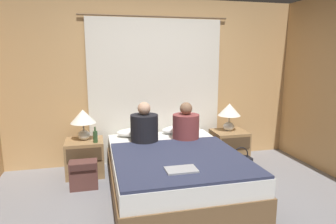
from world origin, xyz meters
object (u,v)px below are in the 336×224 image
(bed, at_px, (174,171))
(lamp_left, at_px, (83,119))
(lamp_right, at_px, (229,112))
(handbag_on_floor, at_px, (240,164))
(nightstand_left, at_px, (85,157))
(nightstand_right, at_px, (229,146))
(laptop_on_bed, at_px, (181,170))
(pillow_left, at_px, (137,132))
(beer_bottle_on_left_stand, at_px, (95,136))
(pillow_right, at_px, (181,129))
(person_right_in_bed, at_px, (186,125))
(backpack_on_floor, at_px, (84,173))
(person_left_in_bed, at_px, (144,127))

(bed, height_order, lamp_left, lamp_left)
(lamp_right, relative_size, handbag_on_floor, 1.16)
(nightstand_left, height_order, nightstand_right, same)
(nightstand_left, relative_size, lamp_left, 1.20)
(bed, height_order, laptop_on_bed, laptop_on_bed)
(bed, relative_size, pillow_left, 3.49)
(lamp_right, xyz_separation_m, beer_bottle_on_left_stand, (-2.04, -0.17, -0.21))
(pillow_right, distance_m, beer_bottle_on_left_stand, 1.31)
(person_right_in_bed, xyz_separation_m, backpack_on_floor, (-1.41, -0.21, -0.49))
(lamp_left, bearing_deg, person_right_in_bed, -11.52)
(pillow_left, relative_size, beer_bottle_on_left_stand, 2.77)
(bed, relative_size, lamp_left, 4.84)
(handbag_on_floor, bearing_deg, beer_bottle_on_left_stand, 171.80)
(lamp_left, bearing_deg, beer_bottle_on_left_stand, -47.65)
(bed, relative_size, lamp_right, 4.84)
(person_right_in_bed, relative_size, backpack_on_floor, 1.50)
(person_left_in_bed, bearing_deg, beer_bottle_on_left_stand, 169.98)
(nightstand_left, distance_m, lamp_left, 0.55)
(bed, distance_m, pillow_left, 0.97)
(nightstand_right, xyz_separation_m, pillow_right, (-0.76, 0.11, 0.29))
(backpack_on_floor, bearing_deg, beer_bottle_on_left_stand, 63.77)
(bed, height_order, nightstand_right, nightstand_right)
(lamp_left, xyz_separation_m, handbag_on_floor, (2.18, -0.46, -0.68))
(bed, xyz_separation_m, laptop_on_bed, (-0.10, -0.66, 0.28))
(pillow_left, bearing_deg, lamp_right, -3.02)
(pillow_left, xyz_separation_m, laptop_on_bed, (0.24, -1.52, -0.02))
(lamp_right, height_order, pillow_right, lamp_right)
(backpack_on_floor, bearing_deg, pillow_left, 36.96)
(nightstand_left, xyz_separation_m, lamp_left, (0.00, 0.04, 0.55))
(lamp_right, xyz_separation_m, person_left_in_bed, (-1.38, -0.29, -0.09))
(nightstand_right, bearing_deg, beer_bottle_on_left_stand, -176.29)
(person_left_in_bed, bearing_deg, backpack_on_floor, -165.43)
(beer_bottle_on_left_stand, bearing_deg, lamp_right, 4.76)
(backpack_on_floor, bearing_deg, lamp_right, 12.75)
(lamp_right, bearing_deg, beer_bottle_on_left_stand, -175.24)
(pillow_right, bearing_deg, bed, -111.61)
(lamp_right, bearing_deg, bed, -144.41)
(person_left_in_bed, bearing_deg, nightstand_right, 10.15)
(lamp_left, relative_size, laptop_on_bed, 1.34)
(nightstand_left, bearing_deg, backpack_on_floor, -90.84)
(bed, bearing_deg, person_left_in_bed, 119.90)
(pillow_right, relative_size, person_left_in_bed, 1.06)
(laptop_on_bed, xyz_separation_m, handbag_on_floor, (1.18, 0.99, -0.40))
(nightstand_left, distance_m, backpack_on_floor, 0.46)
(lamp_right, relative_size, person_left_in_bed, 0.76)
(nightstand_right, distance_m, beer_bottle_on_left_stand, 2.07)
(person_left_in_bed, bearing_deg, laptop_on_bed, -80.80)
(beer_bottle_on_left_stand, bearing_deg, handbag_on_floor, -8.20)
(beer_bottle_on_left_stand, distance_m, handbag_on_floor, 2.10)
(pillow_right, bearing_deg, pillow_left, 180.00)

